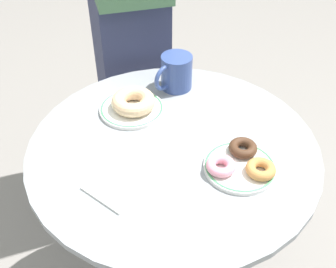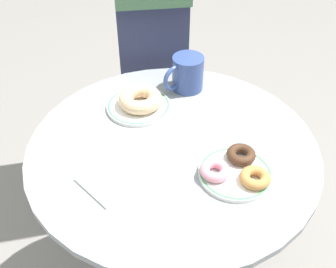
{
  "view_description": "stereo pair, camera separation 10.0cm",
  "coord_description": "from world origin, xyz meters",
  "px_view_note": "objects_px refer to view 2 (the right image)",
  "views": [
    {
      "loc": [
        0.44,
        -0.62,
        1.41
      ],
      "look_at": [
        -0.02,
        -0.0,
        0.76
      ],
      "focal_mm": 44.01,
      "sensor_mm": 36.0,
      "label": 1
    },
    {
      "loc": [
        0.51,
        -0.55,
        1.41
      ],
      "look_at": [
        -0.02,
        -0.0,
        0.76
      ],
      "focal_mm": 44.01,
      "sensor_mm": 36.0,
      "label": 2
    }
  ],
  "objects_px": {
    "plate_left": "(139,106)",
    "donut_glazed": "(140,99)",
    "donut_pink_frosted": "(215,170)",
    "plate_right": "(235,173)",
    "coffee_mug": "(187,73)",
    "paper_napkin": "(112,179)",
    "donut_chocolate": "(241,155)",
    "cafe_table": "(172,200)",
    "donut_old_fashioned": "(255,178)"
  },
  "relations": [
    {
      "from": "paper_napkin",
      "to": "coffee_mug",
      "type": "xyz_separation_m",
      "value": [
        -0.12,
        0.39,
        0.05
      ]
    },
    {
      "from": "plate_left",
      "to": "paper_napkin",
      "type": "xyz_separation_m",
      "value": [
        0.15,
        -0.23,
        -0.0
      ]
    },
    {
      "from": "donut_pink_frosted",
      "to": "plate_right",
      "type": "bearing_deg",
      "value": 51.65
    },
    {
      "from": "plate_right",
      "to": "donut_glazed",
      "type": "xyz_separation_m",
      "value": [
        -0.34,
        0.03,
        0.02
      ]
    },
    {
      "from": "cafe_table",
      "to": "paper_napkin",
      "type": "height_order",
      "value": "paper_napkin"
    },
    {
      "from": "cafe_table",
      "to": "coffee_mug",
      "type": "distance_m",
      "value": 0.36
    },
    {
      "from": "plate_right",
      "to": "donut_glazed",
      "type": "height_order",
      "value": "donut_glazed"
    },
    {
      "from": "plate_left",
      "to": "donut_pink_frosted",
      "type": "bearing_deg",
      "value": -11.04
    },
    {
      "from": "donut_pink_frosted",
      "to": "paper_napkin",
      "type": "relative_size",
      "value": 0.55
    },
    {
      "from": "donut_glazed",
      "to": "donut_chocolate",
      "type": "height_order",
      "value": "donut_glazed"
    },
    {
      "from": "cafe_table",
      "to": "donut_pink_frosted",
      "type": "relative_size",
      "value": 10.7
    },
    {
      "from": "donut_pink_frosted",
      "to": "paper_napkin",
      "type": "xyz_separation_m",
      "value": [
        -0.16,
        -0.16,
        -0.02
      ]
    },
    {
      "from": "cafe_table",
      "to": "plate_left",
      "type": "height_order",
      "value": "plate_left"
    },
    {
      "from": "plate_left",
      "to": "donut_pink_frosted",
      "type": "relative_size",
      "value": 2.56
    },
    {
      "from": "donut_glazed",
      "to": "donut_pink_frosted",
      "type": "height_order",
      "value": "donut_glazed"
    },
    {
      "from": "donut_chocolate",
      "to": "paper_napkin",
      "type": "height_order",
      "value": "donut_chocolate"
    },
    {
      "from": "donut_pink_frosted",
      "to": "coffee_mug",
      "type": "relative_size",
      "value": 0.51
    },
    {
      "from": "plate_left",
      "to": "plate_right",
      "type": "height_order",
      "value": "same"
    },
    {
      "from": "plate_left",
      "to": "donut_pink_frosted",
      "type": "height_order",
      "value": "donut_pink_frosted"
    },
    {
      "from": "donut_glazed",
      "to": "donut_chocolate",
      "type": "bearing_deg",
      "value": 3.26
    },
    {
      "from": "cafe_table",
      "to": "plate_left",
      "type": "bearing_deg",
      "value": 164.88
    },
    {
      "from": "donut_old_fashioned",
      "to": "coffee_mug",
      "type": "bearing_deg",
      "value": 153.63
    },
    {
      "from": "donut_chocolate",
      "to": "donut_glazed",
      "type": "bearing_deg",
      "value": -176.74
    },
    {
      "from": "cafe_table",
      "to": "donut_glazed",
      "type": "distance_m",
      "value": 0.29
    },
    {
      "from": "donut_old_fashioned",
      "to": "paper_napkin",
      "type": "relative_size",
      "value": 0.55
    },
    {
      "from": "donut_pink_frosted",
      "to": "coffee_mug",
      "type": "distance_m",
      "value": 0.36
    },
    {
      "from": "donut_glazed",
      "to": "donut_chocolate",
      "type": "relative_size",
      "value": 1.74
    },
    {
      "from": "plate_left",
      "to": "coffee_mug",
      "type": "height_order",
      "value": "coffee_mug"
    },
    {
      "from": "plate_right",
      "to": "cafe_table",
      "type": "bearing_deg",
      "value": -172.5
    },
    {
      "from": "cafe_table",
      "to": "donut_glazed",
      "type": "bearing_deg",
      "value": 163.7
    },
    {
      "from": "plate_right",
      "to": "coffee_mug",
      "type": "bearing_deg",
      "value": 149.48
    },
    {
      "from": "cafe_table",
      "to": "donut_glazed",
      "type": "xyz_separation_m",
      "value": [
        -0.17,
        0.05,
        0.24
      ]
    },
    {
      "from": "donut_pink_frosted",
      "to": "donut_glazed",
      "type": "bearing_deg",
      "value": 168.37
    },
    {
      "from": "coffee_mug",
      "to": "paper_napkin",
      "type": "bearing_deg",
      "value": -72.49
    },
    {
      "from": "cafe_table",
      "to": "donut_chocolate",
      "type": "bearing_deg",
      "value": 23.49
    },
    {
      "from": "donut_glazed",
      "to": "donut_pink_frosted",
      "type": "relative_size",
      "value": 1.74
    },
    {
      "from": "cafe_table",
      "to": "paper_napkin",
      "type": "relative_size",
      "value": 5.86
    },
    {
      "from": "plate_left",
      "to": "cafe_table",
      "type": "bearing_deg",
      "value": -15.12
    },
    {
      "from": "coffee_mug",
      "to": "donut_old_fashioned",
      "type": "bearing_deg",
      "value": -26.37
    },
    {
      "from": "paper_napkin",
      "to": "coffee_mug",
      "type": "height_order",
      "value": "coffee_mug"
    },
    {
      "from": "plate_right",
      "to": "donut_glazed",
      "type": "distance_m",
      "value": 0.34
    },
    {
      "from": "paper_napkin",
      "to": "plate_left",
      "type": "bearing_deg",
      "value": 124.18
    },
    {
      "from": "donut_old_fashioned",
      "to": "donut_chocolate",
      "type": "bearing_deg",
      "value": 149.52
    },
    {
      "from": "plate_left",
      "to": "donut_glazed",
      "type": "relative_size",
      "value": 1.47
    },
    {
      "from": "donut_old_fashioned",
      "to": "donut_chocolate",
      "type": "height_order",
      "value": "same"
    },
    {
      "from": "coffee_mug",
      "to": "donut_pink_frosted",
      "type": "bearing_deg",
      "value": -38.08
    },
    {
      "from": "cafe_table",
      "to": "donut_glazed",
      "type": "relative_size",
      "value": 6.14
    },
    {
      "from": "donut_chocolate",
      "to": "cafe_table",
      "type": "bearing_deg",
      "value": -156.51
    },
    {
      "from": "cafe_table",
      "to": "plate_right",
      "type": "bearing_deg",
      "value": 7.5
    },
    {
      "from": "plate_right",
      "to": "donut_pink_frosted",
      "type": "xyz_separation_m",
      "value": [
        -0.03,
        -0.04,
        0.02
      ]
    }
  ]
}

